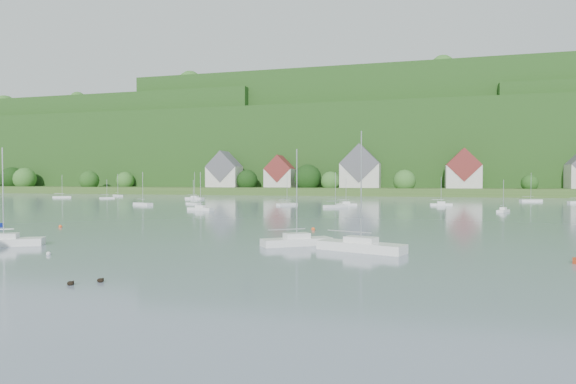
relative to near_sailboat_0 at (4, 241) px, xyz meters
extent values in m
cube|color=#34551F|center=(10.72, 176.12, 1.02)|extent=(600.00, 60.00, 3.00)
cube|color=#1B4415|center=(10.72, 251.12, 19.52)|extent=(620.00, 160.00, 40.00)
cube|color=#1B4415|center=(-139.28, 236.12, 23.52)|extent=(200.00, 120.00, 52.00)
cube|color=#1B4415|center=(20.72, 246.12, 27.52)|extent=(240.00, 130.00, 60.00)
sphere|color=#356525|center=(-151.51, 163.13, 6.16)|extent=(11.19, 11.19, 11.19)
sphere|color=#356525|center=(-97.36, 167.61, 5.32)|extent=(8.61, 8.61, 8.61)
sphere|color=#1F4615|center=(-109.05, 156.60, 5.46)|extent=(9.03, 9.03, 9.03)
sphere|color=#356525|center=(3.92, 160.00, 5.18)|extent=(8.19, 8.19, 8.19)
sphere|color=#356525|center=(-41.24, 162.19, 4.63)|extent=(6.49, 6.49, 6.49)
sphere|color=#356525|center=(57.57, 168.21, 6.48)|extent=(12.16, 12.16, 12.16)
sphere|color=#356525|center=(33.71, 156.06, 5.36)|extent=(8.73, 8.73, 8.73)
sphere|color=black|center=(-33.16, 161.99, 5.55)|extent=(9.32, 9.32, 9.32)
sphere|color=black|center=(-159.74, 169.47, 5.61)|extent=(9.50, 9.50, 9.50)
sphere|color=black|center=(-163.90, 167.99, 6.39)|extent=(11.91, 11.91, 11.91)
sphere|color=#1F4615|center=(78.56, 157.81, 4.55)|extent=(6.24, 6.24, 6.24)
sphere|color=black|center=(-6.28, 162.48, 6.40)|extent=(11.92, 11.92, 11.92)
sphere|color=#356525|center=(-109.00, 204.67, 51.36)|extent=(10.52, 10.52, 10.52)
sphere|color=#356525|center=(-212.30, 212.47, 51.93)|extent=(13.75, 13.75, 13.75)
sphere|color=#1F4615|center=(-73.55, 239.27, 51.32)|extent=(10.29, 10.29, 10.29)
sphere|color=black|center=(-179.64, 234.14, 51.33)|extent=(10.31, 10.31, 10.31)
sphere|color=black|center=(-164.47, 209.48, 50.95)|extent=(8.14, 8.14, 8.14)
sphere|color=#356525|center=(-166.85, 238.72, 50.78)|extent=(7.15, 7.15, 7.15)
sphere|color=black|center=(-232.96, 234.15, 51.56)|extent=(11.66, 11.66, 11.66)
sphere|color=black|center=(-57.45, 227.51, 50.78)|extent=(7.18, 7.18, 7.18)
sphere|color=#356525|center=(-147.26, 197.81, 51.08)|extent=(8.89, 8.89, 8.89)
sphere|color=black|center=(-182.59, 230.08, 51.27)|extent=(9.97, 9.97, 9.97)
sphere|color=#1F4615|center=(50.21, 231.15, 59.77)|extent=(12.83, 12.83, 12.83)
sphere|color=#356525|center=(-29.21, 218.30, 58.96)|extent=(8.18, 8.18, 8.18)
sphere|color=#1F4615|center=(11.83, 255.78, 59.75)|extent=(12.73, 12.73, 12.73)
sphere|color=#1F4615|center=(94.11, 220.66, 59.54)|extent=(11.50, 11.50, 11.50)
sphere|color=#1F4615|center=(71.43, 251.01, 60.09)|extent=(14.65, 14.65, 14.65)
sphere|color=#356525|center=(49.97, 207.41, 59.61)|extent=(11.95, 11.95, 11.95)
sphere|color=#356525|center=(-36.43, 250.42, 58.76)|extent=(7.07, 7.07, 7.07)
sphere|color=black|center=(7.25, 219.43, 58.96)|extent=(8.21, 8.21, 8.21)
sphere|color=#356525|center=(-12.10, 243.22, 59.67)|extent=(12.24, 12.24, 12.24)
sphere|color=#356525|center=(-84.78, 212.02, 59.91)|extent=(13.65, 13.65, 13.65)
sphere|color=#1F4615|center=(111.75, 234.09, 58.93)|extent=(8.03, 8.03, 8.03)
sphere|color=#356525|center=(111.20, 234.48, 48.14)|extent=(14.97, 14.97, 14.97)
sphere|color=#1F4615|center=(89.38, 231.94, 47.23)|extent=(9.78, 9.78, 9.78)
sphere|color=#356525|center=(109.86, 223.35, 47.18)|extent=(9.48, 9.48, 9.48)
sphere|color=#1F4615|center=(-29.26, 238.26, 41.62)|extent=(12.01, 12.01, 12.01)
sphere|color=black|center=(7.01, 248.33, 42.27)|extent=(15.72, 15.72, 15.72)
sphere|color=#1F4615|center=(21.60, 244.05, 41.37)|extent=(10.54, 10.54, 10.54)
sphere|color=#1F4615|center=(-182.59, 274.74, 40.95)|extent=(8.18, 8.18, 8.18)
sphere|color=black|center=(-165.19, 265.71, 41.05)|extent=(8.74, 8.74, 8.74)
sphere|color=black|center=(-181.05, 244.63, 42.22)|extent=(15.38, 15.38, 15.38)
cube|color=beige|center=(-44.28, 163.12, 7.02)|extent=(14.00, 10.00, 9.00)
cube|color=#56555C|center=(-44.28, 163.12, 11.52)|extent=(14.00, 10.40, 14.00)
cube|color=beige|center=(-19.28, 165.12, 6.52)|extent=(12.00, 9.00, 8.00)
cube|color=maroon|center=(-19.28, 165.12, 10.52)|extent=(12.00, 9.36, 12.00)
cube|color=beige|center=(15.72, 164.12, 7.52)|extent=(16.00, 11.00, 10.00)
cube|color=#56555C|center=(15.72, 164.12, 12.52)|extent=(16.00, 11.44, 16.00)
cube|color=beige|center=(55.72, 162.12, 7.02)|extent=(13.00, 10.00, 9.00)
cube|color=maroon|center=(55.72, 162.12, 11.52)|extent=(13.00, 10.40, 13.00)
cube|color=white|center=(0.00, 0.00, -0.13)|extent=(7.03, 5.15, 0.70)
cube|color=white|center=(0.00, 0.00, 0.47)|extent=(2.80, 2.40, 0.50)
cylinder|color=silver|center=(0.00, 0.00, 4.58)|extent=(0.10, 0.10, 8.73)
cube|color=white|center=(27.11, 7.61, -0.13)|extent=(6.74, 5.56, 0.69)
cube|color=white|center=(27.11, 7.61, 0.46)|extent=(2.75, 2.50, 0.50)
cylinder|color=silver|center=(27.11, 7.61, 4.52)|extent=(0.10, 0.10, 8.62)
cylinder|color=silver|center=(26.27, 7.02, 1.11)|extent=(3.14, 2.26, 0.08)
cube|color=white|center=(33.56, 5.28, -0.08)|extent=(8.19, 4.72, 0.79)
cube|color=white|center=(33.56, 5.28, 0.56)|extent=(3.12, 2.38, 0.50)
cylinder|color=silver|center=(33.56, 5.28, 5.25)|extent=(0.10, 0.10, 9.88)
cylinder|color=silver|center=(32.44, 5.68, 1.21)|extent=(4.12, 1.53, 0.08)
sphere|color=silver|center=(8.32, -3.66, -0.48)|extent=(0.38, 0.38, 0.38)
sphere|color=#F9561D|center=(25.75, 21.83, -0.48)|extent=(0.46, 0.46, 0.46)
sphere|color=#F9561D|center=(-7.50, 16.60, -0.48)|extent=(0.44, 0.44, 0.44)
ellipsoid|color=black|center=(18.17, -13.12, -0.37)|extent=(0.46, 0.29, 0.29)
sphere|color=black|center=(18.36, -13.12, -0.25)|extent=(0.13, 0.13, 0.13)
ellipsoid|color=black|center=(19.37, -11.92, -0.37)|extent=(0.46, 0.29, 0.29)
sphere|color=black|center=(19.56, -11.92, -0.25)|extent=(0.13, 0.13, 0.13)
cube|color=white|center=(20.42, 71.60, -0.18)|extent=(5.14, 5.57, 0.59)
cylinder|color=silver|center=(20.42, 71.60, 3.82)|extent=(0.10, 0.10, 7.42)
cylinder|color=silver|center=(19.84, 70.93, 1.02)|extent=(2.20, 2.52, 0.08)
cube|color=white|center=(-30.66, 104.97, -0.15)|extent=(6.68, 3.03, 0.65)
cube|color=white|center=(-30.66, 104.97, 0.42)|extent=(2.46, 1.68, 0.50)
cylinder|color=silver|center=(-30.66, 104.97, 4.20)|extent=(0.10, 0.10, 8.06)
cylinder|color=silver|center=(-31.61, 105.16, 1.07)|extent=(3.50, 0.77, 0.08)
cube|color=white|center=(-61.79, 103.24, -0.24)|extent=(4.44, 4.11, 0.47)
cylinder|color=silver|center=(-61.79, 103.24, 2.96)|extent=(0.10, 0.10, 5.92)
cylinder|color=silver|center=(-62.33, 102.77, 0.90)|extent=(2.02, 1.77, 0.08)
cube|color=white|center=(70.21, 115.43, -0.17)|extent=(6.36, 3.54, 0.61)
cylinder|color=silver|center=(70.21, 115.43, 3.97)|extent=(0.10, 0.10, 7.67)
cylinder|color=silver|center=(69.33, 115.15, 1.04)|extent=(3.23, 1.13, 0.08)
cube|color=white|center=(54.71, 64.54, -0.24)|extent=(3.10, 4.82, 0.47)
cube|color=white|center=(54.71, 64.54, 0.24)|extent=(1.51, 1.87, 0.50)
cylinder|color=silver|center=(54.71, 64.54, 2.92)|extent=(0.10, 0.10, 5.86)
cylinder|color=silver|center=(54.43, 63.90, 0.89)|extent=(1.12, 2.39, 0.08)
cube|color=white|center=(-16.90, 75.76, -0.24)|extent=(4.75, 3.19, 0.46)
cylinder|color=silver|center=(-16.90, 75.76, 2.89)|extent=(0.10, 0.10, 5.81)
cylinder|color=silver|center=(-17.53, 76.07, 0.89)|extent=(2.34, 1.18, 0.08)
cube|color=white|center=(7.63, 76.82, -0.20)|extent=(4.52, 5.45, 0.56)
cylinder|color=silver|center=(7.63, 76.82, 3.57)|extent=(0.10, 0.10, 6.98)
cylinder|color=silver|center=(7.14, 76.13, 0.98)|extent=(1.85, 2.54, 0.08)
cube|color=white|center=(21.69, 79.83, -0.22)|extent=(5.27, 3.38, 0.51)
cube|color=white|center=(21.69, 79.83, 0.29)|extent=(2.05, 1.64, 0.50)
cylinder|color=silver|center=(21.69, 79.83, 3.24)|extent=(0.10, 0.10, 6.41)
cylinder|color=silver|center=(20.98, 79.52, 0.94)|extent=(2.61, 1.21, 0.08)
cube|color=white|center=(-80.93, 104.98, -0.18)|extent=(5.92, 4.49, 0.59)
cylinder|color=silver|center=(-80.93, 104.98, 3.82)|extent=(0.10, 0.10, 7.40)
cylinder|color=silver|center=(-81.69, 104.52, 1.02)|extent=(2.83, 1.76, 0.08)
cube|color=white|center=(-27.28, 68.97, -0.17)|extent=(6.27, 4.12, 0.61)
cylinder|color=silver|center=(-27.28, 68.97, 3.96)|extent=(0.10, 0.10, 7.64)
cylinder|color=silver|center=(-28.12, 69.35, 1.03)|extent=(3.09, 1.49, 0.08)
cube|color=white|center=(-4.77, 54.08, -0.18)|extent=(6.08, 3.08, 0.59)
cube|color=white|center=(-4.77, 54.08, 0.36)|extent=(2.27, 1.63, 0.50)
cylinder|color=silver|center=(-4.77, 54.08, 3.77)|extent=(0.10, 0.10, 7.32)
cylinder|color=silver|center=(-5.62, 54.31, 1.01)|extent=(3.13, 0.90, 0.08)
cylinder|color=silver|center=(79.38, 106.60, 0.99)|extent=(3.06, 0.83, 0.08)
cube|color=white|center=(44.10, 86.26, -0.22)|extent=(5.31, 2.02, 0.52)
cube|color=white|center=(44.10, 86.26, 0.29)|extent=(1.92, 1.21, 0.50)
cylinder|color=silver|center=(44.10, 86.26, 3.28)|extent=(0.10, 0.10, 6.48)
cylinder|color=silver|center=(43.32, 86.17, 0.94)|extent=(2.84, 0.39, 0.08)
cube|color=white|center=(-70.48, 122.11, -0.16)|extent=(6.09, 5.25, 0.63)
cylinder|color=silver|center=(-70.48, 122.11, 4.11)|extent=(0.10, 0.10, 7.90)
cylinder|color=silver|center=(-71.23, 122.69, 1.06)|extent=(2.81, 2.18, 0.08)
camera|label=1|loc=(38.32, -37.87, 5.90)|focal=30.30mm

